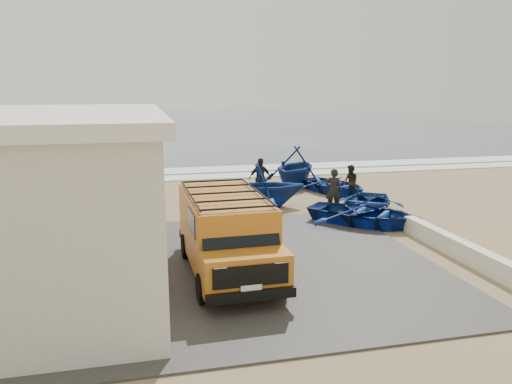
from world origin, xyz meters
TOP-DOWN VIEW (x-y plane):
  - ground at (0.00, 0.00)m, footprint 160.00×160.00m
  - slab at (-2.00, -2.00)m, footprint 12.00×10.00m
  - ocean at (0.00, 56.00)m, footprint 180.00×88.00m
  - surf_line at (0.00, 12.00)m, footprint 180.00×1.60m
  - surf_wash at (0.00, 14.50)m, footprint 180.00×2.20m
  - parapet at (5.00, -3.00)m, footprint 0.35×6.00m
  - van at (-1.76, -2.43)m, footprint 2.15×5.11m
  - boat_near_left at (3.87, 1.11)m, footprint 4.92×4.87m
  - boat_near_right at (4.60, 2.51)m, footprint 4.38×4.67m
  - boat_mid_left at (0.98, 4.54)m, footprint 3.67×3.23m
  - boat_mid_right at (4.91, 6.54)m, footprint 3.78×4.32m
  - boat_far_left at (3.60, 8.45)m, footprint 4.88×5.02m
  - fisherman_front at (3.49, 3.14)m, footprint 0.75×0.65m
  - fisherman_middle at (5.17, 5.29)m, footprint 0.59×0.75m
  - fisherman_back at (1.27, 6.22)m, footprint 1.11×0.57m

SIDE VIEW (x-z plane):
  - ground at x=0.00m, z-range 0.00..0.00m
  - ocean at x=0.00m, z-range 0.00..0.01m
  - surf_wash at x=0.00m, z-range 0.00..0.04m
  - slab at x=-2.00m, z-range 0.00..0.05m
  - surf_line at x=0.00m, z-range 0.00..0.06m
  - parapet at x=5.00m, z-range 0.00..0.55m
  - boat_mid_right at x=4.91m, z-range 0.00..0.75m
  - boat_near_right at x=4.60m, z-range 0.00..0.79m
  - boat_near_left at x=3.87m, z-range 0.00..0.84m
  - fisherman_middle at x=5.17m, z-range 0.00..1.50m
  - fisherman_front at x=3.49m, z-range 0.00..1.75m
  - fisherman_back at x=1.27m, z-range 0.00..1.81m
  - boat_mid_left at x=0.98m, z-range 0.00..1.83m
  - boat_far_left at x=3.60m, z-range 0.00..2.02m
  - van at x=-1.76m, z-range 0.08..2.25m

